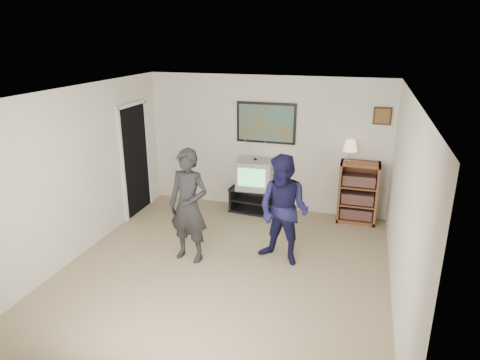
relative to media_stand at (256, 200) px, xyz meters
The scene contains 13 objects.
room_shell 2.14m from the media_stand, 86.60° to the right, with size 4.51×5.00×2.51m.
media_stand is the anchor object (origin of this frame).
crt_television 0.50m from the media_stand, behind, with size 0.64×0.54×0.54m, color #9D9C98, non-canonical shape.
bookshelf 1.86m from the media_stand, ahead, with size 0.67×0.38×1.09m, color brown, non-canonical shape.
table_lamp 1.95m from the media_stand, ahead, with size 0.24×0.24×0.39m, color beige, non-canonical shape.
person_tall 2.17m from the media_stand, 103.59° to the right, with size 0.61×0.40×1.68m, color black.
person_short 2.00m from the media_stand, 63.89° to the right, with size 0.79×0.61×1.62m, color #17163F.
controller_left 2.06m from the media_stand, 105.39° to the right, with size 0.03×0.11×0.03m, color white.
controller_right 1.88m from the media_stand, 58.61° to the right, with size 0.03×0.11×0.03m, color white.
poster 1.44m from the media_stand, 65.44° to the left, with size 1.10×0.03×0.75m, color black.
air_vent 1.79m from the media_stand, 150.29° to the left, with size 0.28×0.02×0.14m, color white.
small_picture 2.69m from the media_stand, ahead, with size 0.30×0.03×0.30m, color #331A10.
doorway 2.34m from the media_stand, 163.47° to the right, with size 0.03×0.85×2.00m, color black.
Camera 1 is at (1.71, -5.04, 3.19)m, focal length 32.00 mm.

